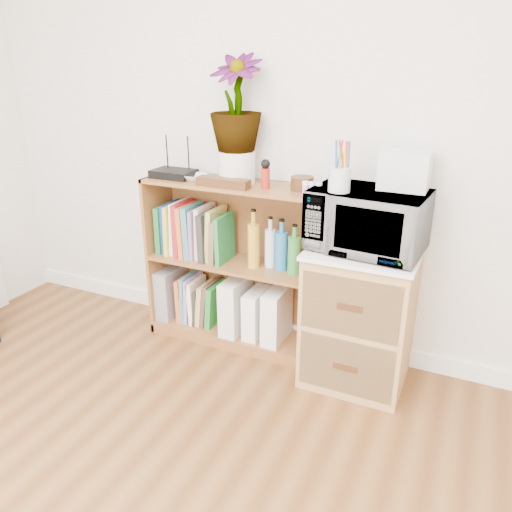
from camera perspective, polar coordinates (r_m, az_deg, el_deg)
The scene contains 21 objects.
skirting_board at distance 3.01m, azimuth 4.80°, elevation -8.69°, with size 4.00×0.02×0.10m, color white.
bookshelf at distance 2.83m, azimuth -2.59°, elevation -1.05°, with size 1.00×0.30×0.95m, color brown.
wicker_unit at distance 2.59m, azimuth 11.72°, elevation -6.87°, with size 0.50×0.45×0.70m, color #9E7542.
microwave at distance 2.38m, azimuth 12.59°, elevation 3.97°, with size 0.52×0.35×0.29m, color silver.
pen_cup at distance 2.28m, azimuth 9.52°, elevation 8.61°, with size 0.10×0.10×0.11m, color silver.
small_appliance at distance 2.39m, azimuth 16.69°, elevation 9.39°, with size 0.22×0.18×0.17m, color silver.
router at distance 2.84m, azimuth -9.39°, elevation 9.28°, with size 0.23×0.16×0.04m, color black.
white_bowl at distance 2.75m, azimuth -7.08°, elevation 8.93°, with size 0.13×0.13×0.03m, color silver.
plant_pot at distance 2.67m, azimuth -2.21°, elevation 10.15°, with size 0.20×0.20×0.17m, color silver.
potted_plant at distance 2.62m, azimuth -2.31°, elevation 17.06°, with size 0.27×0.27×0.48m, color #337F36.
trinket_box at distance 2.59m, azimuth -3.76°, elevation 8.38°, with size 0.29×0.07×0.05m, color #38210F.
kokeshi_doll at distance 2.54m, azimuth 1.08°, elevation 8.85°, with size 0.05×0.05×0.10m, color maroon.
wooden_bowl at distance 2.53m, azimuth 5.28°, elevation 8.27°, with size 0.11×0.11×0.07m, color #34180E.
paint_jars at distance 2.41m, azimuth 6.39°, elevation 7.44°, with size 0.11×0.04×0.06m, color pink.
file_box at distance 3.14m, azimuth -9.62°, elevation -4.00°, with size 0.09×0.24×0.31m, color gray.
magazine_holder_left at distance 2.91m, azimuth -2.30°, elevation -5.56°, with size 0.10×0.26×0.33m, color silver.
magazine_holder_mid at distance 2.87m, azimuth 0.04°, elevation -6.51°, with size 0.09×0.22×0.28m, color white.
magazine_holder_right at distance 2.82m, azimuth 2.40°, elevation -6.72°, with size 0.10×0.25×0.31m, color white.
cookbooks at distance 2.88m, azimuth -7.06°, elevation 2.86°, with size 0.43×0.20×0.31m.
liquor_bottles at distance 2.64m, azimuth 3.54°, elevation 1.17°, with size 0.44×0.07×0.32m.
lower_books at distance 3.04m, azimuth -6.40°, elevation -5.06°, with size 0.25×0.19×0.29m.
Camera 1 is at (0.86, -0.21, 1.57)m, focal length 35.00 mm.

